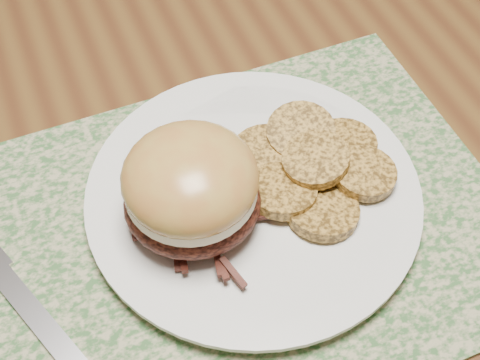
# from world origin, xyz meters

# --- Properties ---
(placemat) EXTENTS (0.45, 0.33, 0.00)m
(placemat) POSITION_xyz_m (0.21, -0.12, 0.75)
(placemat) COLOR #365F31
(placemat) RESTS_ON dining_table
(dinner_plate) EXTENTS (0.26, 0.26, 0.02)m
(dinner_plate) POSITION_xyz_m (0.24, -0.10, 0.76)
(dinner_plate) COLOR silver
(dinner_plate) RESTS_ON placemat
(pork_sandwich) EXTENTS (0.13, 0.13, 0.08)m
(pork_sandwich) POSITION_xyz_m (0.19, -0.11, 0.81)
(pork_sandwich) COLOR black
(pork_sandwich) RESTS_ON dinner_plate
(roasted_potatoes) EXTENTS (0.14, 0.15, 0.03)m
(roasted_potatoes) POSITION_xyz_m (0.29, -0.10, 0.78)
(roasted_potatoes) COLOR #AC7D32
(roasted_potatoes) RESTS_ON dinner_plate
(fork) EXTENTS (0.09, 0.20, 0.00)m
(fork) POSITION_xyz_m (0.05, -0.13, 0.76)
(fork) COLOR #B0B0B7
(fork) RESTS_ON placemat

